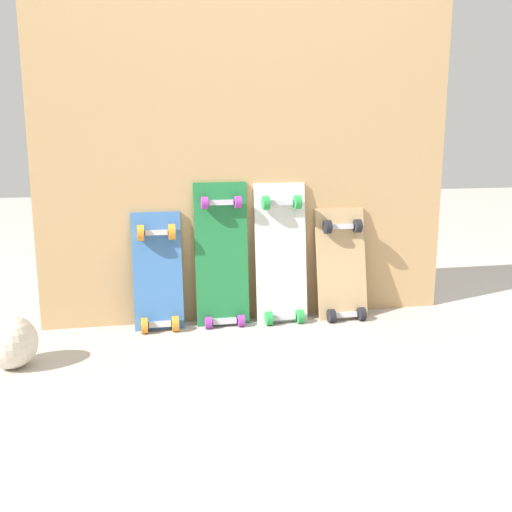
{
  "coord_description": "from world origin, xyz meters",
  "views": [
    {
      "loc": [
        -0.52,
        -2.57,
        0.85
      ],
      "look_at": [
        0.0,
        -0.07,
        0.32
      ],
      "focal_mm": 41.16,
      "sensor_mm": 36.0,
      "label": 1
    }
  ],
  "objects_px": {
    "skateboard_white": "(281,260)",
    "rubber_ball": "(11,342)",
    "skateboard_green": "(222,262)",
    "skateboard_blue": "(158,278)",
    "skateboard_natural": "(342,271)"
  },
  "relations": [
    {
      "from": "skateboard_green",
      "to": "rubber_ball",
      "type": "relative_size",
      "value": 3.6
    },
    {
      "from": "skateboard_white",
      "to": "rubber_ball",
      "type": "xyz_separation_m",
      "value": [
        -1.12,
        -0.36,
        -0.19
      ]
    },
    {
      "from": "skateboard_white",
      "to": "skateboard_natural",
      "type": "distance_m",
      "value": 0.3
    },
    {
      "from": "rubber_ball",
      "to": "skateboard_blue",
      "type": "bearing_deg",
      "value": 32.47
    },
    {
      "from": "skateboard_blue",
      "to": "skateboard_natural",
      "type": "relative_size",
      "value": 1.0
    },
    {
      "from": "skateboard_blue",
      "to": "rubber_ball",
      "type": "height_order",
      "value": "skateboard_blue"
    },
    {
      "from": "skateboard_blue",
      "to": "skateboard_white",
      "type": "bearing_deg",
      "value": 0.29
    },
    {
      "from": "skateboard_natural",
      "to": "rubber_ball",
      "type": "xyz_separation_m",
      "value": [
        -1.41,
        -0.34,
        -0.13
      ]
    },
    {
      "from": "skateboard_blue",
      "to": "skateboard_natural",
      "type": "distance_m",
      "value": 0.85
    },
    {
      "from": "skateboard_blue",
      "to": "rubber_ball",
      "type": "relative_size",
      "value": 2.93
    },
    {
      "from": "skateboard_blue",
      "to": "skateboard_white",
      "type": "relative_size",
      "value": 0.83
    },
    {
      "from": "skateboard_blue",
      "to": "skateboard_natural",
      "type": "xyz_separation_m",
      "value": [
        0.85,
        -0.01,
        -0.0
      ]
    },
    {
      "from": "rubber_ball",
      "to": "skateboard_green",
      "type": "bearing_deg",
      "value": 23.3
    },
    {
      "from": "skateboard_blue",
      "to": "skateboard_green",
      "type": "xyz_separation_m",
      "value": [
        0.29,
        0.01,
        0.06
      ]
    },
    {
      "from": "skateboard_natural",
      "to": "skateboard_green",
      "type": "bearing_deg",
      "value": 177.87
    }
  ]
}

